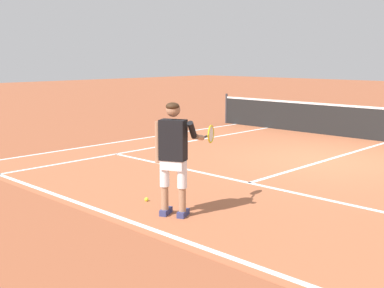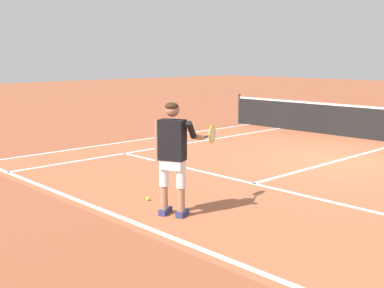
# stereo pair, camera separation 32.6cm
# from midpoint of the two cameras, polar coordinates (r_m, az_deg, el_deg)

# --- Properties ---
(ground_plane) EXTENTS (80.00, 80.00, 0.00)m
(ground_plane) POSITION_cam_midpoint_polar(r_m,az_deg,el_deg) (11.83, 17.06, -1.94)
(ground_plane) COLOR #9E5133
(court_inner_surface) EXTENTS (10.98, 9.79, 0.00)m
(court_inner_surface) POSITION_cam_midpoint_polar(r_m,az_deg,el_deg) (10.77, 13.77, -2.91)
(court_inner_surface) COLOR #B2603D
(court_inner_surface) RESTS_ON ground
(line_baseline) EXTENTS (10.98, 0.10, 0.01)m
(line_baseline) POSITION_cam_midpoint_polar(r_m,az_deg,el_deg) (7.40, -6.60, -8.59)
(line_baseline) COLOR white
(line_baseline) RESTS_ON ground
(line_service) EXTENTS (8.23, 0.10, 0.01)m
(line_service) POSITION_cam_midpoint_polar(r_m,az_deg,el_deg) (9.42, 8.12, -4.56)
(line_service) COLOR white
(line_service) RESTS_ON ground
(line_centre_service) EXTENTS (0.10, 6.40, 0.01)m
(line_centre_service) POSITION_cam_midpoint_polar(r_m,az_deg,el_deg) (12.04, 17.63, -1.75)
(line_centre_service) COLOR white
(line_centre_service) RESTS_ON ground
(line_singles_left) EXTENTS (0.10, 9.39, 0.01)m
(line_singles_left) POSITION_cam_midpoint_polar(r_m,az_deg,el_deg) (13.39, -1.17, -0.13)
(line_singles_left) COLOR white
(line_singles_left) RESTS_ON ground
(line_doubles_left) EXTENTS (0.10, 9.39, 0.01)m
(line_doubles_left) POSITION_cam_midpoint_polar(r_m,az_deg,el_deg) (14.42, -4.86, 0.57)
(line_doubles_left) COLOR white
(line_doubles_left) RESTS_ON ground
(tennis_player) EXTENTS (0.56, 1.23, 1.71)m
(tennis_player) POSITION_cam_midpoint_polar(r_m,az_deg,el_deg) (7.27, -0.86, -0.82)
(tennis_player) COLOR navy
(tennis_player) RESTS_ON ground
(tennis_ball_near_feet) EXTENTS (0.07, 0.07, 0.07)m
(tennis_ball_near_feet) POSITION_cam_midpoint_polar(r_m,az_deg,el_deg) (8.25, -3.99, -6.36)
(tennis_ball_near_feet) COLOR #CCE02D
(tennis_ball_near_feet) RESTS_ON ground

